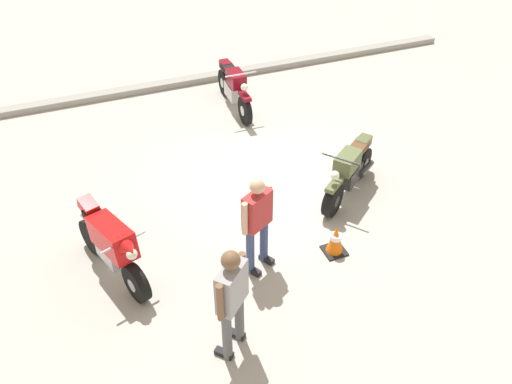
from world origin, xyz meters
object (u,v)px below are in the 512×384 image
motorcycle_maroon_cruiser (234,88)px  person_in_gray_shirt (232,296)px  motorcycle_olive_vintage (349,172)px  motorcycle_red_sportbike (112,244)px  traffic_cone (335,240)px  person_in_red_shirt (257,219)px

motorcycle_maroon_cruiser → person_in_gray_shirt: (-2.27, -6.25, 0.51)m
motorcycle_olive_vintage → motorcycle_maroon_cruiser: size_ratio=0.79×
motorcycle_red_sportbike → person_in_gray_shirt: size_ratio=1.08×
motorcycle_olive_vintage → traffic_cone: size_ratio=3.10×
motorcycle_maroon_cruiser → person_in_red_shirt: size_ratio=1.24×
motorcycle_maroon_cruiser → person_in_gray_shirt: size_ratio=1.18×
person_in_gray_shirt → motorcycle_olive_vintage: bearing=-94.7°
motorcycle_red_sportbike → person_in_red_shirt: size_ratio=1.14×
person_in_gray_shirt → person_in_red_shirt: person_in_gray_shirt is taller
person_in_red_shirt → traffic_cone: person_in_red_shirt is taller
motorcycle_red_sportbike → person_in_gray_shirt: 2.37m
motorcycle_red_sportbike → motorcycle_olive_vintage: motorcycle_red_sportbike is taller
traffic_cone → motorcycle_red_sportbike: bearing=166.0°
motorcycle_olive_vintage → person_in_red_shirt: bearing=-11.1°
motorcycle_red_sportbike → motorcycle_olive_vintage: size_ratio=1.16×
motorcycle_maroon_cruiser → motorcycle_olive_vintage: bearing=13.2°
motorcycle_maroon_cruiser → person_in_red_shirt: person_in_red_shirt is taller
traffic_cone → person_in_gray_shirt: bearing=-151.9°
person_in_red_shirt → motorcycle_maroon_cruiser: bearing=135.5°
motorcycle_red_sportbike → motorcycle_olive_vintage: 4.35m
person_in_red_shirt → motorcycle_olive_vintage: bearing=87.8°
motorcycle_red_sportbike → motorcycle_olive_vintage: (4.33, 0.45, -0.11)m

